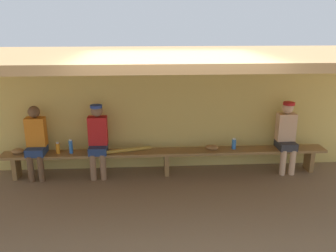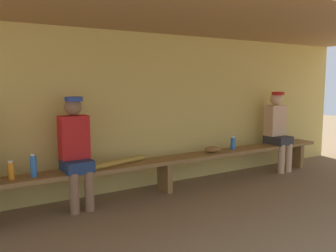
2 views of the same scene
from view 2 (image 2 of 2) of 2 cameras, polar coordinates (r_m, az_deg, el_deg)
ground_plane at (r=3.96m, az=11.77°, el=-15.78°), size 24.00×24.00×0.00m
back_wall at (r=5.29m, az=-3.06°, el=2.47°), size 8.00×0.20×2.20m
dugout_roof at (r=4.24m, az=5.75°, el=17.01°), size 8.00×2.80×0.12m
bench at (r=5.01m, az=-0.51°, el=-6.04°), size 6.00×0.36×0.46m
player_with_sunglasses at (r=4.44m, az=-14.40°, el=-3.27°), size 0.34×0.42×1.34m
player_in_red at (r=6.40m, az=16.94°, el=-0.19°), size 0.34×0.42×1.34m
water_bottle_orange at (r=5.75m, az=10.24°, el=-2.69°), size 0.08×0.08×0.21m
water_bottle_clear at (r=4.31m, az=-23.60°, el=-6.48°), size 0.07×0.07×0.21m
water_bottle_green at (r=4.34m, az=-20.52°, el=-5.91°), size 0.07×0.07×0.26m
baseball_glove_tan at (r=5.48m, az=7.07°, el=-3.69°), size 0.28×0.23×0.09m
baseball_bat at (r=4.67m, az=-7.94°, el=-5.76°), size 0.86×0.28×0.07m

